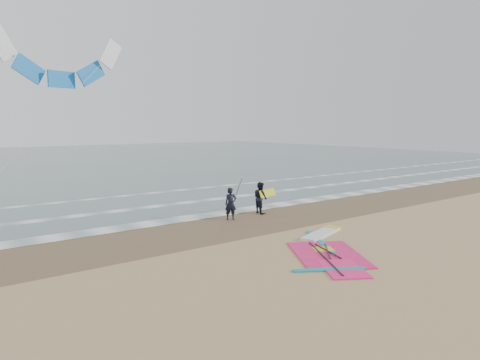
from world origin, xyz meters
TOP-DOWN VIEW (x-y plane):
  - ground at (0.00, 0.00)m, footprint 120.00×120.00m
  - sea_water at (0.00, 48.00)m, footprint 120.00×80.00m
  - wet_sand_band at (0.00, 6.00)m, footprint 120.00×5.00m
  - foam_waterline at (0.00, 10.44)m, footprint 120.00×9.15m
  - windsurf_rig at (-0.42, 0.53)m, footprint 5.57×5.27m
  - person_standing at (-0.47, 6.73)m, footprint 0.67×0.56m
  - person_walking at (1.66, 7.07)m, footprint 0.70×0.86m
  - held_pole at (-0.17, 6.73)m, footprint 0.17×0.86m
  - carried_kiteboard at (2.06, 6.97)m, footprint 1.30×0.51m
  - surf_kite at (-6.23, 13.95)m, footprint 8.39×3.12m

SIDE VIEW (x-z plane):
  - ground at x=0.00m, z-range 0.00..0.00m
  - wet_sand_band at x=0.00m, z-range 0.00..0.01m
  - sea_water at x=0.00m, z-range 0.00..0.02m
  - foam_waterline at x=0.00m, z-range 0.02..0.04m
  - windsurf_rig at x=-0.42m, z-range -0.03..0.10m
  - person_standing at x=-0.47m, z-range 0.00..1.58m
  - person_walking at x=1.66m, z-range 0.00..1.66m
  - carried_kiteboard at x=2.06m, z-range 0.85..1.25m
  - held_pole at x=-0.17m, z-range 0.25..2.07m
  - surf_kite at x=-6.23m, z-range 3.54..11.92m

